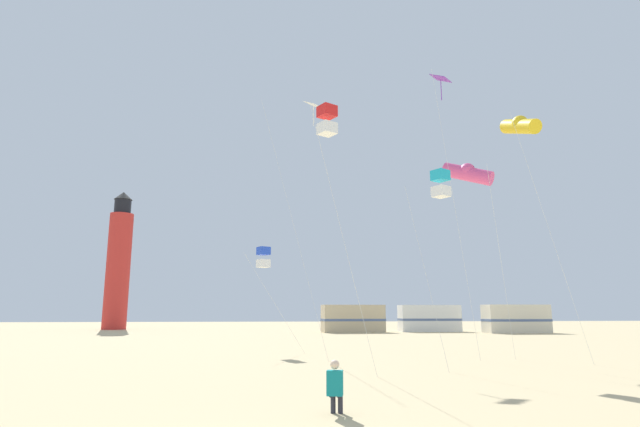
{
  "coord_description": "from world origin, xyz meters",
  "views": [
    {
      "loc": [
        -0.6,
        -6.49,
        2.2
      ],
      "look_at": [
        1.51,
        13.52,
        6.05
      ],
      "focal_mm": 28.54,
      "sensor_mm": 36.0,
      "label": 1
    }
  ],
  "objects_px": {
    "kite_box_scarlet": "(327,121)",
    "lighthouse_distant": "(118,264)",
    "kite_flyer_standing": "(335,386)",
    "rv_van_tan": "(353,319)",
    "kite_box_cyan": "(441,184)",
    "rv_van_cream": "(516,319)",
    "rv_van_white": "(429,318)",
    "kite_diamond_violet": "(442,92)",
    "kite_diamond_white": "(311,116)",
    "kite_box_blue": "(263,257)",
    "kite_tube_gold": "(520,126)",
    "kite_tube_rainbow": "(468,173)"
  },
  "relations": [
    {
      "from": "kite_flyer_standing",
      "to": "kite_box_cyan",
      "type": "relative_size",
      "value": 0.14
    },
    {
      "from": "kite_tube_gold",
      "to": "rv_van_cream",
      "type": "relative_size",
      "value": 1.79
    },
    {
      "from": "kite_box_cyan",
      "to": "rv_van_white",
      "type": "xyz_separation_m",
      "value": [
        10.34,
        34.19,
        -6.03
      ]
    },
    {
      "from": "kite_diamond_white",
      "to": "rv_van_white",
      "type": "xyz_separation_m",
      "value": [
        15.28,
        28.37,
        -11.14
      ]
    },
    {
      "from": "rv_van_white",
      "to": "kite_box_cyan",
      "type": "bearing_deg",
      "value": -106.44
    },
    {
      "from": "kite_box_cyan",
      "to": "kite_tube_rainbow",
      "type": "xyz_separation_m",
      "value": [
        2.45,
        2.97,
        1.35
      ]
    },
    {
      "from": "kite_box_scarlet",
      "to": "rv_van_tan",
      "type": "xyz_separation_m",
      "value": [
        6.83,
        34.77,
        -8.02
      ]
    },
    {
      "from": "kite_flyer_standing",
      "to": "rv_van_cream",
      "type": "distance_m",
      "value": 45.26
    },
    {
      "from": "kite_box_cyan",
      "to": "rv_van_tan",
      "type": "xyz_separation_m",
      "value": [
        1.86,
        33.19,
        -6.03
      ]
    },
    {
      "from": "kite_tube_gold",
      "to": "kite_diamond_violet",
      "type": "xyz_separation_m",
      "value": [
        -3.17,
        1.61,
        2.31
      ]
    },
    {
      "from": "kite_box_scarlet",
      "to": "lighthouse_distant",
      "type": "xyz_separation_m",
      "value": [
        -20.17,
        45.68,
        -1.57
      ]
    },
    {
      "from": "kite_box_cyan",
      "to": "rv_van_cream",
      "type": "distance_m",
      "value": 35.41
    },
    {
      "from": "kite_tube_rainbow",
      "to": "kite_tube_gold",
      "type": "bearing_deg",
      "value": -25.88
    },
    {
      "from": "rv_van_white",
      "to": "rv_van_tan",
      "type": "bearing_deg",
      "value": -172.89
    },
    {
      "from": "kite_box_blue",
      "to": "kite_box_cyan",
      "type": "bearing_deg",
      "value": -48.79
    },
    {
      "from": "kite_box_scarlet",
      "to": "lighthouse_distant",
      "type": "relative_size",
      "value": 0.6
    },
    {
      "from": "kite_flyer_standing",
      "to": "kite_tube_gold",
      "type": "xyz_separation_m",
      "value": [
        10.39,
        10.55,
        10.26
      ]
    },
    {
      "from": "kite_tube_rainbow",
      "to": "lighthouse_distant",
      "type": "xyz_separation_m",
      "value": [
        -27.59,
        41.13,
        -0.93
      ]
    },
    {
      "from": "kite_flyer_standing",
      "to": "rv_van_cream",
      "type": "height_order",
      "value": "rv_van_cream"
    },
    {
      "from": "kite_tube_rainbow",
      "to": "lighthouse_distant",
      "type": "distance_m",
      "value": 49.54
    },
    {
      "from": "kite_tube_rainbow",
      "to": "lighthouse_distant",
      "type": "height_order",
      "value": "lighthouse_distant"
    },
    {
      "from": "rv_van_tan",
      "to": "rv_van_white",
      "type": "bearing_deg",
      "value": 2.21
    },
    {
      "from": "kite_diamond_white",
      "to": "kite_box_scarlet",
      "type": "distance_m",
      "value": 8.04
    },
    {
      "from": "kite_diamond_white",
      "to": "rv_van_cream",
      "type": "distance_m",
      "value": 35.05
    },
    {
      "from": "kite_flyer_standing",
      "to": "kite_box_blue",
      "type": "distance_m",
      "value": 17.76
    },
    {
      "from": "rv_van_white",
      "to": "kite_box_scarlet",
      "type": "bearing_deg",
      "value": -112.78
    },
    {
      "from": "kite_box_cyan",
      "to": "kite_diamond_violet",
      "type": "distance_m",
      "value": 6.92
    },
    {
      "from": "kite_flyer_standing",
      "to": "kite_diamond_violet",
      "type": "xyz_separation_m",
      "value": [
        7.21,
        12.16,
        12.58
      ]
    },
    {
      "from": "kite_tube_rainbow",
      "to": "kite_box_blue",
      "type": "bearing_deg",
      "value": 151.01
    },
    {
      "from": "kite_diamond_white",
      "to": "kite_tube_rainbow",
      "type": "distance_m",
      "value": 8.76
    },
    {
      "from": "kite_flyer_standing",
      "to": "kite_box_scarlet",
      "type": "relative_size",
      "value": 0.12
    },
    {
      "from": "kite_box_cyan",
      "to": "kite_box_blue",
      "type": "relative_size",
      "value": 1.4
    },
    {
      "from": "kite_box_scarlet",
      "to": "kite_box_cyan",
      "type": "bearing_deg",
      "value": 17.59
    },
    {
      "from": "kite_box_blue",
      "to": "kite_diamond_violet",
      "type": "relative_size",
      "value": 0.4
    },
    {
      "from": "kite_diamond_white",
      "to": "kite_box_cyan",
      "type": "bearing_deg",
      "value": -49.76
    },
    {
      "from": "kite_box_blue",
      "to": "rv_van_cream",
      "type": "relative_size",
      "value": 0.88
    },
    {
      "from": "kite_tube_gold",
      "to": "kite_diamond_white",
      "type": "bearing_deg",
      "value": 157.72
    },
    {
      "from": "kite_flyer_standing",
      "to": "lighthouse_distant",
      "type": "xyz_separation_m",
      "value": [
        -19.48,
        52.79,
        7.22
      ]
    },
    {
      "from": "kite_diamond_violet",
      "to": "lighthouse_distant",
      "type": "relative_size",
      "value": 0.84
    },
    {
      "from": "kite_diamond_white",
      "to": "kite_box_scarlet",
      "type": "xyz_separation_m",
      "value": [
        -0.04,
        -7.4,
        -3.12
      ]
    },
    {
      "from": "kite_box_scarlet",
      "to": "rv_van_white",
      "type": "xyz_separation_m",
      "value": [
        15.32,
        35.77,
        -8.02
      ]
    },
    {
      "from": "kite_flyer_standing",
      "to": "lighthouse_distant",
      "type": "bearing_deg",
      "value": -55.61
    },
    {
      "from": "kite_diamond_violet",
      "to": "rv_van_cream",
      "type": "height_order",
      "value": "kite_diamond_violet"
    },
    {
      "from": "kite_diamond_white",
      "to": "kite_box_blue",
      "type": "height_order",
      "value": "kite_diamond_white"
    },
    {
      "from": "kite_flyer_standing",
      "to": "rv_van_tan",
      "type": "relative_size",
      "value": 0.18
    },
    {
      "from": "kite_box_cyan",
      "to": "kite_box_scarlet",
      "type": "height_order",
      "value": "kite_box_scarlet"
    },
    {
      "from": "kite_flyer_standing",
      "to": "kite_box_scarlet",
      "type": "distance_m",
      "value": 11.33
    },
    {
      "from": "kite_diamond_white",
      "to": "rv_van_tan",
      "type": "xyz_separation_m",
      "value": [
        6.79,
        27.37,
        -11.14
      ]
    },
    {
      "from": "kite_box_blue",
      "to": "rv_van_cream",
      "type": "distance_m",
      "value": 33.43
    },
    {
      "from": "kite_flyer_standing",
      "to": "kite_box_blue",
      "type": "xyz_separation_m",
      "value": [
        -1.7,
        17.1,
        4.51
      ]
    }
  ]
}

